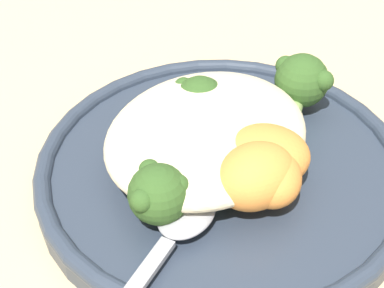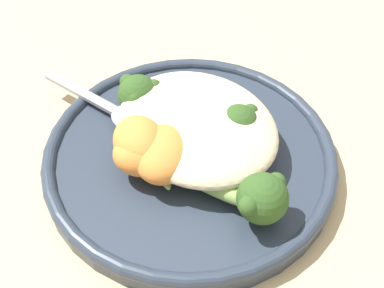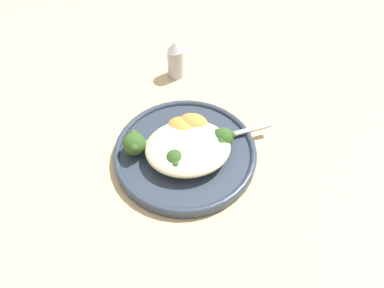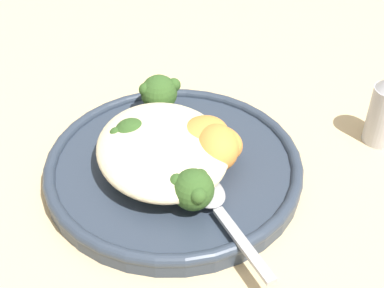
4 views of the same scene
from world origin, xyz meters
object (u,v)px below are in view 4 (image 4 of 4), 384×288
at_px(broccoli_stalk_1, 148,140).
at_px(broccoli_stalk_3, 196,182).
at_px(sweet_potato_chunk_1, 218,145).
at_px(spoon, 212,200).
at_px(sweet_potato_chunk_2, 202,142).
at_px(plate, 174,166).
at_px(sweet_potato_chunk_0, 201,138).
at_px(sweet_potato_chunk_3, 216,147).
at_px(broccoli_stalk_2, 169,172).
at_px(broccoli_stalk_0, 166,101).
at_px(quinoa_mound, 162,149).

relative_size(broccoli_stalk_1, broccoli_stalk_3, 1.01).
distance_m(sweet_potato_chunk_1, spoon, 0.06).
bearing_deg(sweet_potato_chunk_2, plate, 84.51).
height_order(sweet_potato_chunk_0, sweet_potato_chunk_3, sweet_potato_chunk_3).
bearing_deg(spoon, sweet_potato_chunk_0, 160.23).
height_order(sweet_potato_chunk_0, sweet_potato_chunk_1, sweet_potato_chunk_0).
xyz_separation_m(broccoli_stalk_2, broccoli_stalk_3, (-0.02, -0.02, 0.00)).
distance_m(broccoli_stalk_2, sweet_potato_chunk_3, 0.05).
bearing_deg(broccoli_stalk_0, broccoli_stalk_3, 163.83).
bearing_deg(broccoli_stalk_1, sweet_potato_chunk_1, 177.01).
relative_size(broccoli_stalk_0, broccoli_stalk_1, 1.04).
bearing_deg(broccoli_stalk_1, quinoa_mound, 138.77).
height_order(broccoli_stalk_1, sweet_potato_chunk_1, broccoli_stalk_1).
bearing_deg(sweet_potato_chunk_1, quinoa_mound, 78.45).
height_order(plate, broccoli_stalk_2, broccoli_stalk_2).
distance_m(sweet_potato_chunk_3, spoon, 0.06).
xyz_separation_m(broccoli_stalk_1, sweet_potato_chunk_0, (-0.02, -0.05, 0.00)).
xyz_separation_m(plate, sweet_potato_chunk_2, (-0.00, -0.03, 0.03)).
bearing_deg(sweet_potato_chunk_1, plate, 70.84).
xyz_separation_m(broccoli_stalk_3, sweet_potato_chunk_0, (0.05, -0.02, 0.00)).
height_order(broccoli_stalk_3, spoon, broccoli_stalk_3).
height_order(quinoa_mound, broccoli_stalk_2, quinoa_mound).
bearing_deg(spoon, quinoa_mound, -167.17).
distance_m(broccoli_stalk_0, broccoli_stalk_2, 0.11).
distance_m(quinoa_mound, spoon, 0.07).
bearing_deg(spoon, sweet_potato_chunk_1, 146.42).
height_order(broccoli_stalk_0, broccoli_stalk_2, broccoli_stalk_0).
bearing_deg(broccoli_stalk_3, quinoa_mound, -134.90).
bearing_deg(plate, sweet_potato_chunk_0, -90.31).
relative_size(broccoli_stalk_1, spoon, 0.87).
distance_m(quinoa_mound, broccoli_stalk_3, 0.05).
height_order(broccoli_stalk_3, sweet_potato_chunk_3, sweet_potato_chunk_3).
xyz_separation_m(plate, sweet_potato_chunk_3, (-0.02, -0.04, 0.03)).
relative_size(sweet_potato_chunk_1, spoon, 0.38).
bearing_deg(broccoli_stalk_0, quinoa_mound, 149.44).
height_order(broccoli_stalk_2, sweet_potato_chunk_1, sweet_potato_chunk_1).
distance_m(sweet_potato_chunk_1, sweet_potato_chunk_2, 0.02).
bearing_deg(sweet_potato_chunk_1, broccoli_stalk_3, 139.31).
bearing_deg(broccoli_stalk_0, sweet_potato_chunk_3, -177.99).
distance_m(quinoa_mound, broccoli_stalk_2, 0.03).
height_order(plate, sweet_potato_chunk_3, sweet_potato_chunk_3).
relative_size(sweet_potato_chunk_0, sweet_potato_chunk_1, 1.24).
bearing_deg(quinoa_mound, broccoli_stalk_0, -17.69).
height_order(broccoli_stalk_0, sweet_potato_chunk_1, broccoli_stalk_0).
distance_m(sweet_potato_chunk_0, spoon, 0.07).
height_order(plate, sweet_potato_chunk_2, sweet_potato_chunk_2).
bearing_deg(broccoli_stalk_0, sweet_potato_chunk_0, 179.40).
relative_size(broccoli_stalk_3, sweet_potato_chunk_0, 1.82).
xyz_separation_m(broccoli_stalk_3, sweet_potato_chunk_3, (0.04, -0.03, 0.00)).
distance_m(broccoli_stalk_1, sweet_potato_chunk_2, 0.05).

